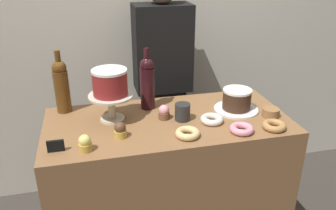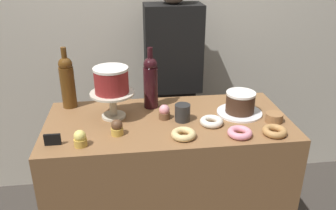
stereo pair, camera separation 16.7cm
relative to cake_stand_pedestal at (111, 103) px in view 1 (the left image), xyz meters
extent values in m
cube|color=beige|center=(0.27, 0.79, 0.28)|extent=(6.00, 0.05, 2.60)
cube|color=brown|center=(0.27, -0.07, -0.55)|extent=(1.20, 0.57, 0.93)
cylinder|color=beige|center=(0.00, 0.00, -0.09)|extent=(0.12, 0.12, 0.01)
cylinder|color=beige|center=(0.00, 0.00, -0.02)|extent=(0.04, 0.04, 0.11)
cylinder|color=beige|center=(0.00, 0.00, 0.04)|extent=(0.22, 0.22, 0.01)
cylinder|color=maroon|center=(0.00, 0.00, 0.10)|extent=(0.17, 0.17, 0.11)
cylinder|color=white|center=(0.00, 0.00, 0.16)|extent=(0.17, 0.17, 0.01)
cylinder|color=white|center=(0.64, -0.04, -0.09)|extent=(0.23, 0.23, 0.01)
cylinder|color=#3D2619|center=(0.64, -0.04, -0.03)|extent=(0.15, 0.15, 0.09)
cylinder|color=white|center=(0.64, -0.04, 0.02)|extent=(0.15, 0.15, 0.01)
cylinder|color=black|center=(0.20, 0.10, 0.02)|extent=(0.08, 0.08, 0.22)
sphere|color=black|center=(0.20, 0.10, 0.15)|extent=(0.07, 0.07, 0.07)
cylinder|color=black|center=(0.20, 0.10, 0.20)|extent=(0.03, 0.03, 0.08)
cylinder|color=#5B3814|center=(-0.23, 0.16, 0.02)|extent=(0.08, 0.08, 0.22)
sphere|color=#5B3814|center=(-0.23, 0.16, 0.15)|extent=(0.07, 0.07, 0.07)
cylinder|color=#5B3814|center=(-0.23, 0.16, 0.20)|extent=(0.03, 0.03, 0.08)
cylinder|color=gold|center=(-0.14, -0.27, -0.07)|extent=(0.06, 0.06, 0.03)
sphere|color=#EFDB6B|center=(-0.14, -0.27, -0.04)|extent=(0.05, 0.05, 0.05)
cylinder|color=brown|center=(0.25, -0.05, -0.07)|extent=(0.06, 0.06, 0.03)
sphere|color=pink|center=(0.25, -0.05, -0.04)|extent=(0.05, 0.05, 0.05)
cylinder|color=gold|center=(0.02, -0.19, -0.07)|extent=(0.06, 0.06, 0.03)
sphere|color=brown|center=(0.02, -0.19, -0.04)|extent=(0.05, 0.05, 0.05)
torus|color=#B27F47|center=(0.73, -0.28, -0.08)|extent=(0.11, 0.11, 0.03)
torus|color=silver|center=(0.47, -0.14, -0.08)|extent=(0.11, 0.11, 0.03)
torus|color=pink|center=(0.57, -0.27, -0.08)|extent=(0.11, 0.11, 0.03)
torus|color=#E0C17F|center=(0.31, -0.25, -0.08)|extent=(0.11, 0.11, 0.03)
cylinder|color=olive|center=(0.78, -0.15, -0.09)|extent=(0.08, 0.08, 0.01)
cylinder|color=olive|center=(0.78, -0.15, -0.07)|extent=(0.08, 0.08, 0.01)
cylinder|color=olive|center=(0.78, -0.15, -0.06)|extent=(0.08, 0.08, 0.01)
cylinder|color=olive|center=(0.78, -0.15, -0.05)|extent=(0.08, 0.08, 0.01)
cube|color=black|center=(-0.26, -0.24, -0.07)|extent=(0.07, 0.01, 0.05)
cylinder|color=#282828|center=(0.34, -0.08, -0.05)|extent=(0.08, 0.08, 0.09)
cube|color=black|center=(0.38, 0.55, -0.59)|extent=(0.28, 0.18, 0.85)
cube|color=black|center=(0.38, 0.55, 0.11)|extent=(0.36, 0.22, 0.55)
camera|label=1|loc=(-0.09, -1.55, 0.67)|focal=36.78mm
camera|label=2|loc=(0.07, -1.58, 0.67)|focal=36.78mm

